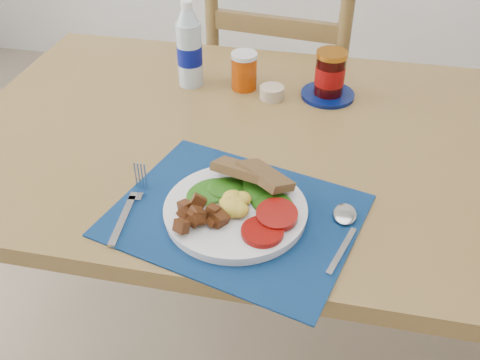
# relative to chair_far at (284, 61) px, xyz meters

# --- Properties ---
(table) EXTENTS (1.40, 0.90, 0.75)m
(table) POSITION_rel_chair_far_xyz_m (0.04, -0.65, 0.04)
(table) COLOR brown
(table) RESTS_ON ground
(chair_far) EXTENTS (0.52, 0.50, 1.26)m
(chair_far) POSITION_rel_chair_far_xyz_m (0.00, 0.00, 0.00)
(chair_far) COLOR brown
(chair_far) RESTS_ON ground
(placemat) EXTENTS (0.51, 0.44, 0.00)m
(placemat) POSITION_rel_chair_far_xyz_m (0.04, -0.93, 0.13)
(placemat) COLOR black
(placemat) RESTS_ON table
(breakfast_plate) EXTENTS (0.26, 0.26, 0.06)m
(breakfast_plate) POSITION_rel_chair_far_xyz_m (0.03, -0.94, 0.15)
(breakfast_plate) COLOR silver
(breakfast_plate) RESTS_ON placemat
(fork) EXTENTS (0.03, 0.19, 0.00)m
(fork) POSITION_rel_chair_far_xyz_m (-0.16, -0.95, 0.13)
(fork) COLOR #B2B5BA
(fork) RESTS_ON placemat
(spoon) EXTENTS (0.05, 0.18, 0.01)m
(spoon) POSITION_rel_chair_far_xyz_m (0.23, -0.93, 0.13)
(spoon) COLOR #B2B5BA
(spoon) RESTS_ON placemat
(water_bottle) EXTENTS (0.06, 0.06, 0.22)m
(water_bottle) POSITION_rel_chair_far_xyz_m (-0.19, -0.45, 0.22)
(water_bottle) COLOR #ADBFCC
(water_bottle) RESTS_ON table
(juice_glass) EXTENTS (0.06, 0.06, 0.09)m
(juice_glass) POSITION_rel_chair_far_xyz_m (-0.05, -0.44, 0.17)
(juice_glass) COLOR #A93804
(juice_glass) RESTS_ON table
(ramekin) EXTENTS (0.06, 0.06, 0.03)m
(ramekin) POSITION_rel_chair_far_xyz_m (0.03, -0.48, 0.14)
(ramekin) COLOR tan
(ramekin) RESTS_ON table
(jam_on_saucer) EXTENTS (0.13, 0.13, 0.12)m
(jam_on_saucer) POSITION_rel_chair_far_xyz_m (0.17, -0.44, 0.18)
(jam_on_saucer) COLOR #04114D
(jam_on_saucer) RESTS_ON table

